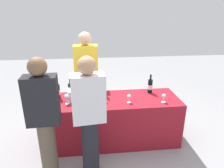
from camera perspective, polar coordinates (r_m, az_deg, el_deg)
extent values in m
plane|color=gray|center=(3.49, 0.00, -15.39)|extent=(12.00, 12.00, 0.00)
cube|color=maroon|center=(3.29, 0.00, -10.16)|extent=(2.10, 0.71, 0.74)
cylinder|color=black|center=(3.22, -15.15, -2.07)|extent=(0.07, 0.07, 0.22)
cylinder|color=black|center=(3.17, -15.40, 0.40)|extent=(0.03, 0.03, 0.07)
cylinder|color=maroon|center=(3.15, -15.47, 1.16)|extent=(0.03, 0.03, 0.02)
cylinder|color=silver|center=(3.22, -15.13, -2.25)|extent=(0.07, 0.07, 0.08)
cylinder|color=black|center=(3.24, -11.65, -1.70)|extent=(0.08, 0.08, 0.21)
cylinder|color=black|center=(3.20, -11.83, 0.64)|extent=(0.03, 0.03, 0.07)
cylinder|color=black|center=(3.18, -11.89, 1.38)|extent=(0.03, 0.03, 0.02)
cylinder|color=silver|center=(3.25, -11.64, -1.87)|extent=(0.08, 0.08, 0.07)
cylinder|color=black|center=(3.19, -2.42, -1.52)|extent=(0.07, 0.07, 0.22)
cylinder|color=black|center=(3.14, -2.46, 1.06)|extent=(0.03, 0.03, 0.08)
cylinder|color=gold|center=(3.12, -2.47, 1.92)|extent=(0.03, 0.03, 0.02)
cylinder|color=silver|center=(3.20, -2.42, -1.70)|extent=(0.07, 0.07, 0.08)
cylinder|color=black|center=(3.37, 10.77, -0.64)|extent=(0.08, 0.08, 0.23)
cylinder|color=black|center=(3.32, 10.94, 1.76)|extent=(0.03, 0.03, 0.07)
cylinder|color=black|center=(3.31, 10.99, 2.49)|extent=(0.03, 0.03, 0.02)
cylinder|color=silver|center=(3.37, 10.76, -0.82)|extent=(0.08, 0.08, 0.08)
cylinder|color=silver|center=(3.04, -12.56, -5.47)|extent=(0.06, 0.06, 0.00)
cylinder|color=silver|center=(3.02, -12.62, -4.75)|extent=(0.01, 0.01, 0.08)
sphere|color=silver|center=(2.99, -12.73, -3.47)|extent=(0.08, 0.08, 0.08)
sphere|color=#590C19|center=(3.00, -12.71, -3.70)|extent=(0.04, 0.04, 0.04)
cylinder|color=silver|center=(2.94, -6.38, -6.01)|extent=(0.06, 0.06, 0.00)
cylinder|color=silver|center=(2.93, -6.40, -5.43)|extent=(0.01, 0.01, 0.06)
sphere|color=silver|center=(2.90, -6.45, -4.35)|extent=(0.07, 0.07, 0.07)
cylinder|color=silver|center=(3.04, -2.41, -4.96)|extent=(0.06, 0.06, 0.00)
cylinder|color=silver|center=(3.02, -2.42, -4.25)|extent=(0.01, 0.01, 0.08)
sphere|color=silver|center=(3.00, -2.44, -3.07)|extent=(0.06, 0.06, 0.06)
sphere|color=#590C19|center=(3.00, -2.43, -3.27)|extent=(0.03, 0.03, 0.03)
cylinder|color=silver|center=(3.02, 4.78, -5.22)|extent=(0.06, 0.06, 0.00)
cylinder|color=silver|center=(3.00, 4.80, -4.57)|extent=(0.01, 0.01, 0.07)
sphere|color=silver|center=(2.98, 4.84, -3.47)|extent=(0.06, 0.06, 0.06)
sphere|color=#590C19|center=(2.98, 4.83, -3.66)|extent=(0.03, 0.03, 0.03)
cylinder|color=silver|center=(3.12, 14.35, -4.97)|extent=(0.06, 0.06, 0.00)
cylinder|color=silver|center=(3.10, 14.42, -4.33)|extent=(0.01, 0.01, 0.07)
sphere|color=silver|center=(3.07, 14.52, -3.25)|extent=(0.06, 0.06, 0.06)
cylinder|color=silver|center=(3.09, -11.32, -3.16)|extent=(0.20, 0.20, 0.18)
cylinder|color=black|center=(3.85, -6.90, -4.69)|extent=(0.23, 0.23, 0.84)
cube|color=yellow|center=(3.60, -7.40, 5.94)|extent=(0.42, 0.23, 0.63)
sphere|color=#D8AD8C|center=(3.52, -7.72, 12.69)|extent=(0.23, 0.23, 0.23)
cylinder|color=brown|center=(2.77, -17.61, -17.35)|extent=(0.21, 0.21, 0.78)
cube|color=black|center=(2.43, -19.33, -4.41)|extent=(0.38, 0.22, 0.59)
sphere|color=brown|center=(2.30, -20.49, 4.67)|extent=(0.21, 0.21, 0.21)
cylinder|color=black|center=(2.71, -6.13, -17.32)|extent=(0.21, 0.21, 0.78)
cube|color=silver|center=(2.36, -6.75, -4.10)|extent=(0.41, 0.26, 0.59)
sphere|color=tan|center=(2.22, -7.18, 5.27)|extent=(0.21, 0.21, 0.21)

